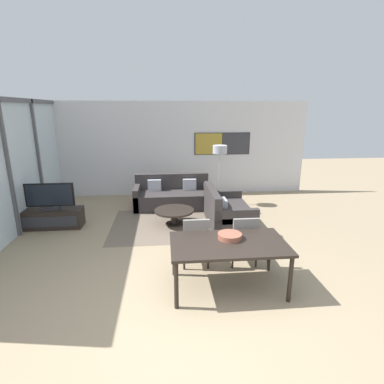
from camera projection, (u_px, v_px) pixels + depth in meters
name	position (u px, v px, depth m)	size (l,w,h in m)	color
ground_plane	(198.00, 319.00, 3.80)	(24.00, 24.00, 0.00)	#9E896B
wall_back	(178.00, 149.00, 9.06)	(7.98, 0.09, 2.80)	silver
window_wall_left	(6.00, 163.00, 5.90)	(0.07, 5.88, 2.80)	silver
area_rug	(174.00, 224.00, 6.90)	(2.84, 2.16, 0.01)	#706051
tv_console	(53.00, 218.00, 6.69)	(1.29, 0.48, 0.43)	black
television	(50.00, 197.00, 6.56)	(1.04, 0.20, 0.59)	#2D2D33
sofa_main	(172.00, 196.00, 8.14)	(2.02, 0.93, 0.85)	#383333
sofa_side	(225.00, 213.00, 6.84)	(0.93, 1.58, 0.85)	#383333
coffee_table	(174.00, 213.00, 6.83)	(0.90, 0.90, 0.36)	black
dining_table	(228.00, 247.00, 4.30)	(1.67, 0.95, 0.72)	black
dining_chair_left	(196.00, 238.00, 4.97)	(0.46, 0.46, 0.87)	gray
dining_chair_centre	(243.00, 237.00, 5.02)	(0.46, 0.46, 0.87)	gray
fruit_bowl	(230.00, 236.00, 4.40)	(0.35, 0.35, 0.08)	#995642
floor_lamp	(220.00, 154.00, 7.99)	(0.38, 0.38, 1.64)	#2D2D33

